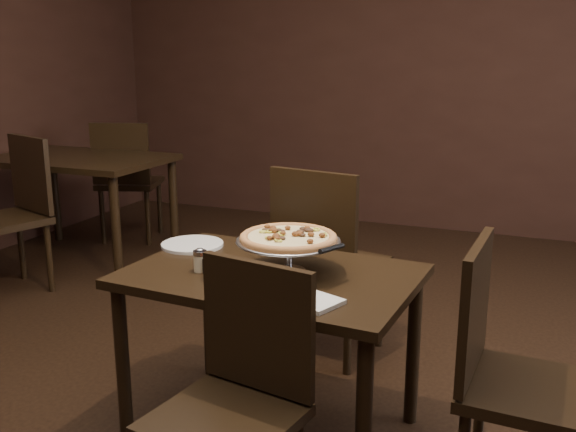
% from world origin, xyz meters
% --- Properties ---
extents(room, '(6.04, 7.04, 2.84)m').
position_xyz_m(room, '(0.06, 0.03, 1.40)').
color(room, black).
rests_on(room, ground).
extents(dining_table, '(1.14, 0.80, 0.68)m').
position_xyz_m(dining_table, '(-0.00, 0.04, 0.59)').
color(dining_table, black).
rests_on(dining_table, ground).
extents(background_table, '(1.25, 0.83, 0.78)m').
position_xyz_m(background_table, '(-2.20, 1.60, 0.68)').
color(background_table, black).
rests_on(background_table, ground).
extents(pizza_stand, '(0.40, 0.40, 0.17)m').
position_xyz_m(pizza_stand, '(0.06, 0.07, 0.82)').
color(pizza_stand, '#B2B2B9').
rests_on(pizza_stand, dining_table).
extents(parmesan_shaker, '(0.05, 0.05, 0.09)m').
position_xyz_m(parmesan_shaker, '(-0.26, -0.05, 0.73)').
color(parmesan_shaker, beige).
rests_on(parmesan_shaker, dining_table).
extents(pepper_flake_shaker, '(0.06, 0.06, 0.10)m').
position_xyz_m(pepper_flake_shaker, '(-0.17, -0.11, 0.73)').
color(pepper_flake_shaker, maroon).
rests_on(pepper_flake_shaker, dining_table).
extents(packet_caddy, '(0.09, 0.09, 0.07)m').
position_xyz_m(packet_caddy, '(-0.21, -0.03, 0.71)').
color(packet_caddy, black).
rests_on(packet_caddy, dining_table).
extents(napkin_stack, '(0.19, 0.19, 0.02)m').
position_xyz_m(napkin_stack, '(0.27, -0.21, 0.69)').
color(napkin_stack, silver).
rests_on(napkin_stack, dining_table).
extents(plate_left, '(0.27, 0.27, 0.01)m').
position_xyz_m(plate_left, '(-0.46, 0.23, 0.69)').
color(plate_left, white).
rests_on(plate_left, dining_table).
extents(plate_near, '(0.21, 0.21, 0.01)m').
position_xyz_m(plate_near, '(0.07, -0.19, 0.69)').
color(plate_near, white).
rests_on(plate_near, dining_table).
extents(serving_spatula, '(0.15, 0.15, 0.02)m').
position_xyz_m(serving_spatula, '(0.25, 0.01, 0.81)').
color(serving_spatula, '#B2B2B9').
rests_on(serving_spatula, pizza_stand).
extents(chair_far, '(0.53, 0.53, 0.98)m').
position_xyz_m(chair_far, '(-0.02, 0.76, 0.53)').
color(chair_far, black).
rests_on(chair_far, ground).
extents(chair_near, '(0.47, 0.47, 0.87)m').
position_xyz_m(chair_near, '(0.12, -0.50, 0.48)').
color(chair_near, black).
rests_on(chair_near, ground).
extents(chair_side, '(0.45, 0.45, 0.91)m').
position_xyz_m(chair_side, '(0.89, -0.07, 0.50)').
color(chair_side, black).
rests_on(chair_side, ground).
extents(bg_chair_far, '(0.58, 0.58, 0.99)m').
position_xyz_m(bg_chair_far, '(-2.19, 2.16, 0.54)').
color(bg_chair_far, black).
rests_on(bg_chair_far, ground).
extents(bg_chair_near, '(0.59, 0.59, 0.99)m').
position_xyz_m(bg_chair_near, '(-2.18, 0.94, 0.54)').
color(bg_chair_near, black).
rests_on(bg_chair_near, ground).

